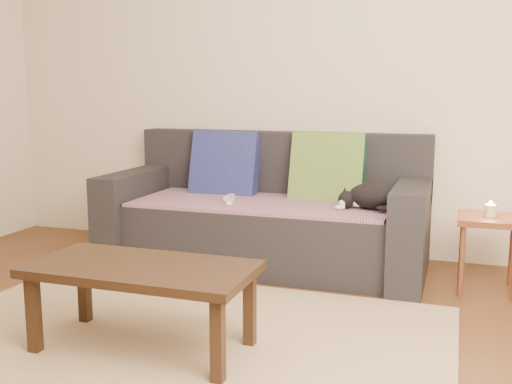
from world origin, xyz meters
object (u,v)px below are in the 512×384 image
(cat, at_px, (372,196))
(wii_remote_b, at_px, (230,201))
(sofa, at_px, (267,218))
(wii_remote_a, at_px, (229,198))
(coffee_table, at_px, (142,276))
(side_table, at_px, (489,230))

(cat, relative_size, wii_remote_b, 2.81)
(sofa, xyz_separation_m, wii_remote_a, (-0.23, -0.11, 0.15))
(sofa, relative_size, wii_remote_b, 14.00)
(wii_remote_a, bearing_deg, coffee_table, 179.84)
(cat, bearing_deg, coffee_table, -99.28)
(wii_remote_b, height_order, coffee_table, wii_remote_b)
(coffee_table, bearing_deg, cat, 59.77)
(wii_remote_b, height_order, side_table, wii_remote_b)
(cat, relative_size, wii_remote_a, 2.81)
(wii_remote_a, distance_m, side_table, 1.63)
(wii_remote_a, bearing_deg, cat, -96.54)
(side_table, bearing_deg, wii_remote_a, 179.03)
(wii_remote_a, bearing_deg, wii_remote_b, -160.65)
(wii_remote_a, height_order, coffee_table, wii_remote_a)
(sofa, xyz_separation_m, coffee_table, (-0.09, -1.51, 0.04))
(coffee_table, bearing_deg, wii_remote_b, 93.49)
(wii_remote_a, xyz_separation_m, wii_remote_b, (0.06, -0.12, 0.00))
(cat, bearing_deg, sofa, -168.67)
(wii_remote_a, relative_size, side_table, 0.34)
(wii_remote_b, bearing_deg, wii_remote_a, 9.94)
(wii_remote_b, bearing_deg, coffee_table, 168.37)
(wii_remote_a, height_order, wii_remote_b, same)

